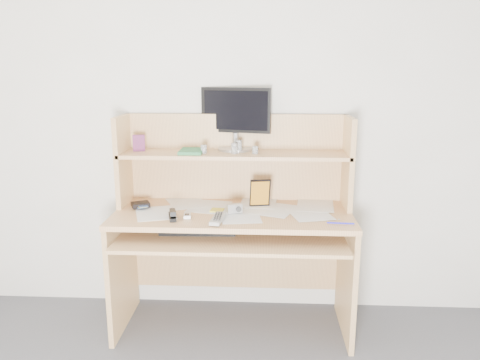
{
  "coord_description": "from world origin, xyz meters",
  "views": [
    {
      "loc": [
        0.18,
        -1.16,
        1.57
      ],
      "look_at": [
        0.05,
        1.43,
        0.96
      ],
      "focal_mm": 35.0,
      "sensor_mm": 36.0,
      "label": 1
    }
  ],
  "objects_px": {
    "desk": "(234,217)",
    "tv_remote": "(218,219)",
    "keyboard": "(198,229)",
    "monitor": "(236,117)",
    "game_case": "(260,193)"
  },
  "relations": [
    {
      "from": "game_case",
      "to": "tv_remote",
      "type": "bearing_deg",
      "value": -140.5
    },
    {
      "from": "desk",
      "to": "keyboard",
      "type": "relative_size",
      "value": 3.17
    },
    {
      "from": "desk",
      "to": "tv_remote",
      "type": "bearing_deg",
      "value": -105.07
    },
    {
      "from": "tv_remote",
      "to": "game_case",
      "type": "height_order",
      "value": "game_case"
    },
    {
      "from": "game_case",
      "to": "desk",
      "type": "bearing_deg",
      "value": 175.38
    },
    {
      "from": "tv_remote",
      "to": "monitor",
      "type": "relative_size",
      "value": 0.46
    },
    {
      "from": "desk",
      "to": "monitor",
      "type": "bearing_deg",
      "value": 89.28
    },
    {
      "from": "desk",
      "to": "tv_remote",
      "type": "height_order",
      "value": "desk"
    },
    {
      "from": "keyboard",
      "to": "tv_remote",
      "type": "bearing_deg",
      "value": -41.02
    },
    {
      "from": "desk",
      "to": "keyboard",
      "type": "height_order",
      "value": "desk"
    },
    {
      "from": "tv_remote",
      "to": "game_case",
      "type": "relative_size",
      "value": 1.16
    },
    {
      "from": "keyboard",
      "to": "game_case",
      "type": "bearing_deg",
      "value": 24.09
    },
    {
      "from": "keyboard",
      "to": "monitor",
      "type": "bearing_deg",
      "value": 57.54
    },
    {
      "from": "tv_remote",
      "to": "monitor",
      "type": "xyz_separation_m",
      "value": [
        0.07,
        0.44,
        0.52
      ]
    },
    {
      "from": "keyboard",
      "to": "tv_remote",
      "type": "xyz_separation_m",
      "value": [
        0.13,
        -0.1,
        0.1
      ]
    }
  ]
}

